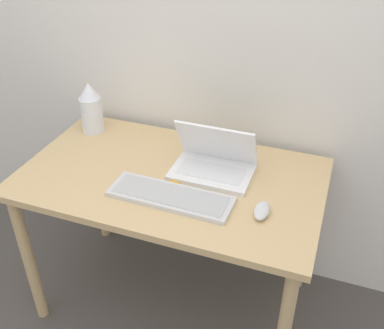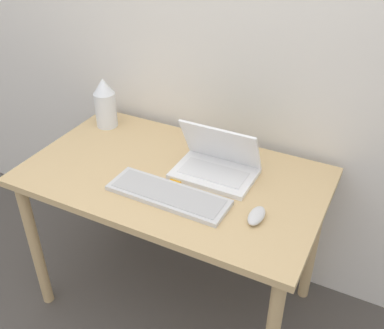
{
  "view_description": "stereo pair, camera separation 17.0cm",
  "coord_description": "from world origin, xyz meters",
  "px_view_note": "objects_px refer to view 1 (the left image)",
  "views": [
    {
      "loc": [
        0.59,
        -1.02,
        1.77
      ],
      "look_at": [
        0.11,
        0.32,
        0.84
      ],
      "focal_mm": 42.0,
      "sensor_mm": 36.0,
      "label": 1
    },
    {
      "loc": [
        0.75,
        -0.95,
        1.77
      ],
      "look_at": [
        0.11,
        0.32,
        0.84
      ],
      "focal_mm": 42.0,
      "sensor_mm": 36.0,
      "label": 2
    }
  ],
  "objects_px": {
    "laptop": "(214,162)",
    "mp3_player": "(175,182)",
    "keyboard": "(170,196)",
    "vase": "(91,108)",
    "mouse": "(262,211)"
  },
  "relations": [
    {
      "from": "keyboard",
      "to": "vase",
      "type": "bearing_deg",
      "value": 146.27
    },
    {
      "from": "vase",
      "to": "mp3_player",
      "type": "distance_m",
      "value": 0.6
    },
    {
      "from": "laptop",
      "to": "mouse",
      "type": "bearing_deg",
      "value": -39.02
    },
    {
      "from": "laptop",
      "to": "mp3_player",
      "type": "distance_m",
      "value": 0.18
    },
    {
      "from": "laptop",
      "to": "vase",
      "type": "xyz_separation_m",
      "value": [
        -0.64,
        0.13,
        0.07
      ]
    },
    {
      "from": "laptop",
      "to": "mp3_player",
      "type": "xyz_separation_m",
      "value": [
        -0.12,
        -0.13,
        -0.04
      ]
    },
    {
      "from": "keyboard",
      "to": "mp3_player",
      "type": "xyz_separation_m",
      "value": [
        -0.02,
        0.1,
        -0.01
      ]
    },
    {
      "from": "laptop",
      "to": "vase",
      "type": "height_order",
      "value": "vase"
    },
    {
      "from": "laptop",
      "to": "mp3_player",
      "type": "bearing_deg",
      "value": -131.95
    },
    {
      "from": "keyboard",
      "to": "laptop",
      "type": "bearing_deg",
      "value": 67.05
    },
    {
      "from": "mouse",
      "to": "mp3_player",
      "type": "relative_size",
      "value": 2.06
    },
    {
      "from": "mp3_player",
      "to": "keyboard",
      "type": "bearing_deg",
      "value": -78.26
    },
    {
      "from": "mp3_player",
      "to": "laptop",
      "type": "bearing_deg",
      "value": 48.05
    },
    {
      "from": "laptop",
      "to": "keyboard",
      "type": "xyz_separation_m",
      "value": [
        -0.1,
        -0.23,
        -0.04
      ]
    },
    {
      "from": "laptop",
      "to": "mp3_player",
      "type": "relative_size",
      "value": 6.12
    }
  ]
}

